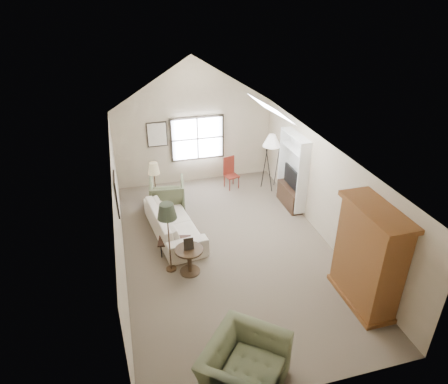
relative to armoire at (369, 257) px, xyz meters
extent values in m
cube|color=#6C5D4D|center=(-2.18, 2.40, -1.10)|extent=(5.00, 8.00, 0.01)
cube|color=tan|center=(-2.18, 6.40, 0.15)|extent=(5.00, 0.01, 2.50)
cube|color=tan|center=(-2.18, -1.60, 0.15)|extent=(5.00, 0.01, 2.50)
cube|color=tan|center=(-4.68, 2.40, 0.15)|extent=(0.01, 8.00, 2.50)
cube|color=tan|center=(0.32, 2.40, 0.15)|extent=(0.01, 8.00, 2.50)
cube|color=black|center=(-2.08, 6.36, 0.35)|extent=(1.72, 0.08, 1.42)
cube|color=black|center=(-4.65, 2.70, 0.65)|extent=(0.68, 0.04, 0.88)
cube|color=black|center=(-3.33, 6.37, 0.60)|extent=(0.62, 0.04, 0.78)
cube|color=brown|center=(0.00, 0.00, 0.00)|extent=(0.60, 1.50, 2.20)
cube|color=white|center=(0.16, 4.00, 0.05)|extent=(0.32, 1.30, 2.10)
cube|color=#382316|center=(0.14, 4.00, -0.80)|extent=(0.34, 1.18, 0.60)
cube|color=black|center=(0.14, 4.00, -0.18)|extent=(0.05, 0.90, 0.55)
imported|color=beige|center=(-3.36, 3.40, -0.73)|extent=(1.32, 2.65, 0.74)
imported|color=#555A3F|center=(-2.95, -1.27, -0.66)|extent=(1.76, 1.78, 0.87)
imported|color=#585F42|center=(-3.32, 4.78, -0.65)|extent=(1.08, 1.10, 0.90)
cube|color=#3E2119|center=(-3.47, 2.57, -0.90)|extent=(0.84, 0.59, 0.39)
imported|color=#3A2717|center=(-3.47, 2.57, -0.69)|extent=(0.22, 0.22, 0.05)
cylinder|color=#3A2917|center=(-3.26, 1.80, -0.78)|extent=(0.72, 0.72, 0.64)
cube|color=maroon|center=(-1.19, 5.54, -0.60)|extent=(0.48, 0.48, 1.01)
camera|label=1|loc=(-4.39, -5.31, 4.84)|focal=32.00mm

